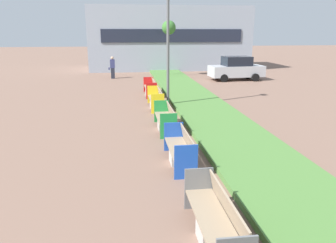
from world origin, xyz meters
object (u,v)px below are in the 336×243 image
bench_grey_frame (216,224)px  sapling_tree_far (169,28)px  pedestrian_walking (113,67)px  bench_red_frame (151,89)px  bench_green_frame (166,120)px  bench_yellow_frame (156,101)px  parked_car_distant (236,69)px  street_lamp_post (168,30)px  bench_blue_frame (180,151)px

bench_grey_frame → sapling_tree_far: size_ratio=0.53×
pedestrian_walking → bench_red_frame: bearing=-72.0°
bench_green_frame → bench_yellow_frame: size_ratio=0.97×
bench_red_frame → parked_car_distant: 9.10m
bench_grey_frame → street_lamp_post: (0.61, 11.13, 3.44)m
bench_red_frame → street_lamp_post: (0.61, -3.42, 3.44)m
bench_green_frame → pedestrian_walking: pedestrian_walking is taller
bench_green_frame → pedestrian_walking: (-2.49, 15.01, 0.54)m
street_lamp_post → pedestrian_walking: street_lamp_post is taller
bench_red_frame → bench_blue_frame: bearing=-90.0°
bench_grey_frame → bench_yellow_frame: 11.07m
sapling_tree_far → pedestrian_walking: (-4.75, -0.73, -3.09)m
bench_yellow_frame → bench_green_frame: bearing=-90.0°
bench_green_frame → parked_car_distant: 14.73m
bench_yellow_frame → bench_red_frame: size_ratio=0.98×
pedestrian_walking → parked_car_distant: (9.74, -2.20, -0.00)m
parked_car_distant → street_lamp_post: bearing=-130.5°
bench_blue_frame → bench_grey_frame: bearing=-90.0°
bench_green_frame → street_lamp_post: (0.61, 3.92, 3.44)m
bench_green_frame → bench_yellow_frame: bearing=90.0°
bench_grey_frame → bench_blue_frame: (-0.00, 3.78, -0.01)m
bench_green_frame → bench_yellow_frame: same height
bench_blue_frame → bench_red_frame: bearing=90.0°
street_lamp_post → parked_car_distant: street_lamp_post is taller
street_lamp_post → parked_car_distant: size_ratio=1.60×
bench_green_frame → pedestrian_walking: 15.23m
bench_green_frame → parked_car_distant: parked_car_distant is taller
bench_blue_frame → street_lamp_post: street_lamp_post is taller
street_lamp_post → sapling_tree_far: 11.94m
bench_yellow_frame → bench_blue_frame: bearing=-90.0°
bench_grey_frame → bench_green_frame: 7.22m
bench_yellow_frame → street_lamp_post: street_lamp_post is taller
bench_green_frame → parked_car_distant: (7.25, 12.81, 0.54)m
bench_yellow_frame → pedestrian_walking: pedestrian_walking is taller
bench_grey_frame → street_lamp_post: bearing=86.9°
bench_yellow_frame → pedestrian_walking: (-2.49, 11.16, 0.54)m
bench_red_frame → pedestrian_walking: 8.09m
bench_yellow_frame → bench_red_frame: same height
bench_red_frame → parked_car_distant: parked_car_distant is taller
bench_grey_frame → bench_red_frame: (-0.00, 14.55, -0.00)m
bench_red_frame → pedestrian_walking: pedestrian_walking is taller
bench_grey_frame → bench_green_frame: (-0.00, 7.22, -0.00)m
bench_blue_frame → sapling_tree_far: bearing=83.3°
bench_grey_frame → bench_green_frame: bearing=90.0°
parked_car_distant → bench_green_frame: bearing=-123.3°
street_lamp_post → pedestrian_walking: (-3.10, 11.10, -2.91)m
bench_blue_frame → bench_green_frame: 3.44m
street_lamp_post → parked_car_distant: (6.64, 8.90, -2.91)m
bench_blue_frame → parked_car_distant: size_ratio=0.51×
bench_blue_frame → bench_yellow_frame: 7.29m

